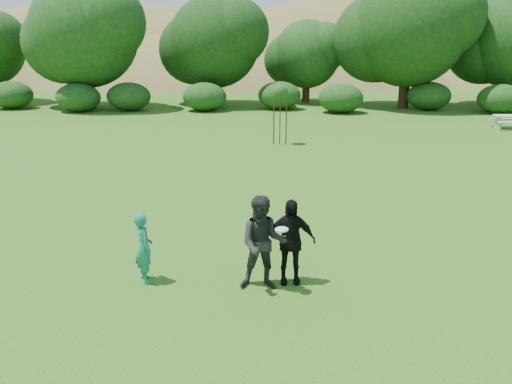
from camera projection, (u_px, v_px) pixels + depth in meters
ground at (251, 283)px, 10.56m from camera, size 120.00×120.00×0.00m
player_teal at (144, 248)px, 10.45m from camera, size 0.60×0.67×1.54m
player_grey at (263, 243)px, 10.10m from camera, size 0.97×0.76×1.99m
player_black at (290, 241)px, 10.38m from camera, size 1.10×0.50×1.84m
frisbee at (281, 229)px, 9.83m from camera, size 0.27×0.27×0.03m
sapling at (280, 94)px, 23.65m from camera, size 0.70×0.70×2.85m
picnic_table at (510, 119)px, 28.36m from camera, size 1.80×1.48×0.76m
hillside at (267, 149)px, 79.46m from camera, size 150.00×72.00×52.00m
tree_row at (313, 39)px, 36.38m from camera, size 53.92×10.38×9.62m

